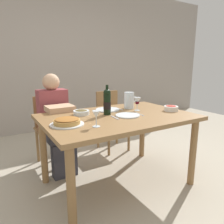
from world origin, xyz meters
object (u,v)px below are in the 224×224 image
Objects in this scene: wine_bottle at (107,102)px; chair_left at (51,125)px; dining_table at (118,124)px; dinner_plate_right_setting at (108,110)px; wine_glass_right_diner at (137,101)px; wine_glass_left_diner at (96,115)px; water_pitcher at (129,101)px; olive_bowl at (81,112)px; salad_bowl at (171,108)px; baked_tart at (67,122)px; chair_right at (110,116)px; dinner_plate_left_setting at (128,115)px; diner_left at (56,120)px.

wine_bottle is 0.98m from chair_left.
dinner_plate_right_setting is (0.03, 0.27, 0.10)m from dining_table.
dining_table is 10.11× the size of wine_glass_right_diner.
wine_glass_left_diner is 0.66m from dinner_plate_right_setting.
water_pitcher reaches higher than chair_left.
water_pitcher is 0.61m from olive_bowl.
dining_table is 0.41m from water_pitcher.
wine_glass_right_diner reaches higher than wine_glass_left_diner.
wine_glass_right_diner is (-0.31, 0.21, 0.07)m from salad_bowl.
water_pitcher is 0.48m from salad_bowl.
chair_left reaches higher than dining_table.
baked_tart is at bearing 177.40° from salad_bowl.
wine_bottle is at bearing -159.42° from water_pitcher.
wine_glass_left_diner is 0.75m from wine_glass_right_diner.
baked_tart is 1.02m from chair_left.
olive_bowl is at bearing -179.16° from water_pitcher.
chair_right is (1.01, 0.99, -0.29)m from baked_tart.
wine_bottle is 0.73m from salad_bowl.
dinner_plate_left_setting is at bearing -127.37° from water_pitcher.
dinner_plate_left_setting is 1.13m from chair_left.
water_pitcher is 0.89m from diner_left.
olive_bowl is at bearing 144.83° from dining_table.
dining_table is 0.80m from diner_left.
dinner_plate_right_setting reaches higher than dining_table.
diner_left is at bearing 125.13° from dinner_plate_left_setting.
dining_table is at bearing -142.76° from water_pitcher.
baked_tart is 1.86× the size of salad_bowl.
dinner_plate_right_setting is at bearing 146.47° from salad_bowl.
olive_bowl is 0.19× the size of chair_right.
olive_bowl is (-0.93, 0.34, -0.01)m from salad_bowl.
diner_left is (-0.37, 0.58, -0.28)m from wine_bottle.
baked_tart is 0.68m from dinner_plate_right_setting.
chair_right is at bearing 44.32° from baked_tart.
diner_left is (-0.74, 0.43, -0.23)m from water_pitcher.
wine_bottle reaches higher than salad_bowl.
wine_bottle is 1.05× the size of baked_tart.
olive_bowl is 0.68× the size of dinner_plate_left_setting.
diner_left is 1.33× the size of chair_right.
dining_table is 6.17× the size of dinner_plate_left_setting.
salad_bowl reaches higher than baked_tart.
water_pitcher is (0.30, 0.23, 0.18)m from dining_table.
baked_tart is at bearing 82.52° from chair_left.
dinner_plate_right_setting is (0.59, 0.34, -0.02)m from baked_tart.
dinner_plate_left_setting is (0.44, 0.17, -0.09)m from wine_glass_left_diner.
wine_bottle is 1.60× the size of water_pitcher.
water_pitcher is at bearing -8.69° from dinner_plate_right_setting.
salad_bowl is 0.58× the size of dinner_plate_right_setting.
wine_glass_left_diner is (-0.67, -0.47, 0.01)m from water_pitcher.
diner_left reaches higher than water_pitcher.
diner_left is at bearing 122.79° from wine_bottle.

